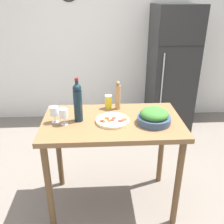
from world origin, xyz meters
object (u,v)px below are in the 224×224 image
pepper_mill (118,96)px  homemade_pizza (113,120)px  wine_glass_far (54,112)px  salt_canister (108,102)px  refrigerator (171,69)px  wine_glass_near (64,114)px  wine_bottle (78,102)px  salad_bowl (154,117)px

pepper_mill → homemade_pizza: (-0.06, -0.27, -0.12)m
wine_glass_far → salt_canister: (0.46, 0.27, -0.03)m
refrigerator → wine_glass_near: bearing=-128.6°
wine_bottle → pepper_mill: (0.35, 0.23, -0.04)m
wine_bottle → wine_glass_far: (-0.20, -0.02, -0.08)m
refrigerator → salad_bowl: size_ratio=6.48×
wine_glass_near → wine_bottle: bearing=28.2°
wine_glass_far → pepper_mill: 0.60m
wine_bottle → pepper_mill: size_ratio=1.39×
wine_glass_near → salt_canister: (0.38, 0.31, -0.03)m
refrigerator → wine_bottle: 2.11m
wine_bottle → pepper_mill: bearing=33.0°
wine_glass_near → salad_bowl: 0.75m
salad_bowl → wine_glass_far: bearing=175.7°
wine_glass_near → salad_bowl: wine_glass_near is taller
refrigerator → wine_glass_far: size_ratio=12.73×
wine_glass_near → salad_bowl: bearing=-1.7°
pepper_mill → salad_bowl: 0.42m
wine_bottle → wine_glass_near: wine_bottle is taller
wine_glass_near → homemade_pizza: size_ratio=0.49×
pepper_mill → homemade_pizza: bearing=-102.8°
wine_glass_far → homemade_pizza: size_ratio=0.49×
salad_bowl → homemade_pizza: bearing=173.1°
refrigerator → homemade_pizza: (-0.98, -1.71, 0.04)m
wine_glass_near → wine_glass_far: 0.09m
wine_bottle → homemade_pizza: (0.29, -0.04, -0.16)m
refrigerator → wine_glass_near: size_ratio=12.73×
homemade_pizza → salt_canister: bearing=95.1°
wine_bottle → pepper_mill: wine_bottle is taller
refrigerator → pepper_mill: (-0.92, -1.44, 0.15)m
wine_bottle → wine_glass_far: wine_bottle is taller
wine_bottle → salt_canister: (0.26, 0.25, -0.11)m
salad_bowl → homemade_pizza: size_ratio=0.97×
refrigerator → wine_glass_far: refrigerator is taller
wine_glass_far → homemade_pizza: (0.49, -0.02, -0.08)m
homemade_pizza → pepper_mill: bearing=77.2°
wine_glass_far → salt_canister: bearing=30.2°
wine_bottle → salad_bowl: bearing=-7.6°
wine_glass_far → pepper_mill: size_ratio=0.52×
pepper_mill → salt_canister: (-0.09, 0.02, -0.07)m
wine_glass_near → homemade_pizza: bearing=2.7°
salad_bowl → wine_bottle: bearing=172.4°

